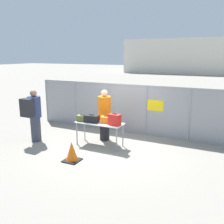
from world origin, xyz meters
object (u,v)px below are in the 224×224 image
at_px(inspection_table, 99,125).
at_px(security_worker_near, 104,114).
at_px(suitcase_orange, 106,120).
at_px(suitcase_red, 115,120).
at_px(suitcase_black, 92,119).
at_px(traffic_cone, 72,152).
at_px(utility_trailer, 190,120).
at_px(traveler_hooded, 33,114).
at_px(suitcase_olive, 83,118).

distance_m(inspection_table, security_worker_near, 0.63).
xyz_separation_m(suitcase_orange, suitcase_red, (0.38, -0.14, 0.07)).
distance_m(suitcase_black, traffic_cone, 1.53).
relative_size(suitcase_black, suitcase_orange, 1.35).
bearing_deg(utility_trailer, traveler_hooded, -141.26).
distance_m(suitcase_olive, traffic_cone, 1.58).
height_order(suitcase_red, traffic_cone, suitcase_red).
height_order(suitcase_black, traffic_cone, suitcase_black).
height_order(security_worker_near, traffic_cone, security_worker_near).
bearing_deg(utility_trailer, traffic_cone, -119.20).
xyz_separation_m(suitcase_olive, traveler_hooded, (-1.65, -0.55, 0.11)).
bearing_deg(suitcase_olive, traveler_hooded, -161.49).
distance_m(suitcase_orange, traffic_cone, 1.69).
distance_m(inspection_table, suitcase_orange, 0.29).
height_order(suitcase_red, traveler_hooded, traveler_hooded).
relative_size(suitcase_orange, suitcase_red, 0.87).
bearing_deg(suitcase_olive, suitcase_red, 1.32).
bearing_deg(utility_trailer, inspection_table, -128.07).
relative_size(suitcase_black, security_worker_near, 0.28).
relative_size(security_worker_near, traffic_cone, 3.15).
xyz_separation_m(suitcase_black, security_worker_near, (0.14, 0.66, 0.02)).
bearing_deg(traffic_cone, utility_trailer, 60.80).
distance_m(suitcase_red, security_worker_near, 0.95).
relative_size(inspection_table, suitcase_orange, 4.31).
bearing_deg(suitcase_orange, traveler_hooded, -163.69).
relative_size(suitcase_orange, utility_trailer, 0.11).
relative_size(inspection_table, suitcase_olive, 3.91).
xyz_separation_m(inspection_table, suitcase_olive, (-0.60, -0.09, 0.18)).
relative_size(suitcase_olive, suitcase_orange, 1.10).
bearing_deg(traffic_cone, security_worker_near, 90.00).
relative_size(suitcase_red, security_worker_near, 0.24).
distance_m(inspection_table, suitcase_red, 0.64).
height_order(suitcase_olive, suitcase_black, suitcase_black).
bearing_deg(suitcase_black, traveler_hooded, -164.25).
bearing_deg(suitcase_black, inspection_table, 17.74).
height_order(inspection_table, suitcase_red, suitcase_red).
xyz_separation_m(suitcase_orange, utility_trailer, (2.24, 3.05, -0.46)).
bearing_deg(suitcase_orange, suitcase_black, -161.27).
bearing_deg(inspection_table, suitcase_olive, -171.33).
bearing_deg(utility_trailer, suitcase_black, -130.07).
height_order(suitcase_black, security_worker_near, security_worker_near).
bearing_deg(suitcase_orange, suitcase_olive, -168.34).
bearing_deg(suitcase_orange, suitcase_red, -20.15).
bearing_deg(suitcase_olive, utility_trailer, 46.56).
relative_size(inspection_table, suitcase_black, 3.20).
height_order(suitcase_red, utility_trailer, suitcase_red).
xyz_separation_m(suitcase_red, traffic_cone, (-0.70, -1.39, -0.71)).
height_order(inspection_table, suitcase_black, suitcase_black).
bearing_deg(inspection_table, traffic_cone, -94.43).
xyz_separation_m(traveler_hooded, security_worker_near, (2.14, 1.22, -0.07)).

